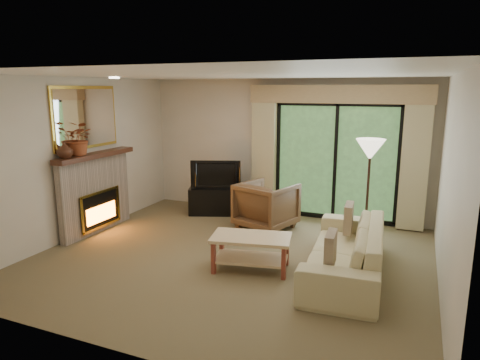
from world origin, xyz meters
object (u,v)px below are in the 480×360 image
at_px(armchair, 266,205).
at_px(sofa, 346,250).
at_px(coffee_table, 251,253).
at_px(media_console, 216,201).

distance_m(armchair, sofa, 2.13).
relative_size(armchair, coffee_table, 0.86).
distance_m(media_console, armchair, 1.31).
bearing_deg(media_console, armchair, -42.38).
relative_size(armchair, sofa, 0.39).
bearing_deg(sofa, coffee_table, -77.95).
height_order(armchair, sofa, armchair).
xyz_separation_m(sofa, coffee_table, (-1.20, -0.35, -0.10)).
height_order(sofa, coffee_table, sofa).
xyz_separation_m(armchair, sofa, (1.60, -1.40, -0.07)).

